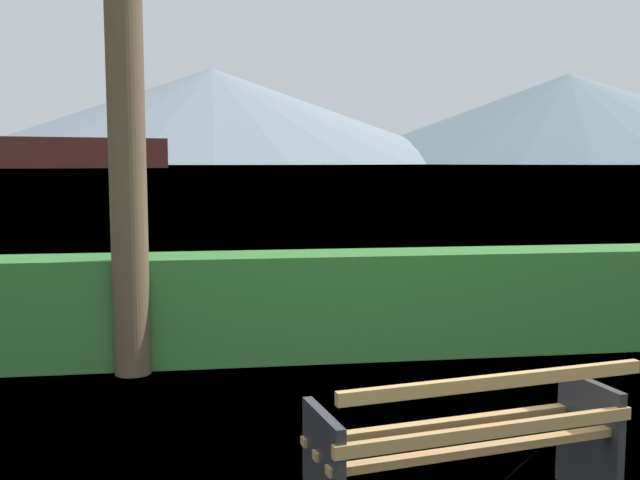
{
  "coord_description": "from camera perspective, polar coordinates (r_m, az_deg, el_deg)",
  "views": [
    {
      "loc": [
        -1.3,
        -3.6,
        1.89
      ],
      "look_at": [
        0.0,
        5.23,
        0.94
      ],
      "focal_mm": 41.29,
      "sensor_mm": 36.0,
      "label": 1
    }
  ],
  "objects": [
    {
      "name": "park_bench",
      "position": [
        4.05,
        11.48,
        -15.26
      ],
      "size": [
        1.74,
        0.87,
        0.87
      ],
      "color": "tan",
      "rests_on": "ground_plane"
    },
    {
      "name": "distant_hills",
      "position": [
        587.42,
        -1.13,
        9.37
      ],
      "size": [
        886.74,
        447.52,
        75.6
      ],
      "color": "slate",
      "rests_on": "ground_plane"
    },
    {
      "name": "fishing_boat_near",
      "position": [
        247.36,
        -15.38,
        5.56
      ],
      "size": [
        3.16,
        5.19,
        1.08
      ],
      "color": "#335693",
      "rests_on": "water_surface"
    },
    {
      "name": "water_surface",
      "position": [
        310.79,
        -8.15,
        5.71
      ],
      "size": [
        620.0,
        620.0,
        0.0
      ],
      "primitive_type": "plane",
      "color": "slate",
      "rests_on": "ground_plane"
    },
    {
      "name": "hedge_row",
      "position": [
        7.22,
        2.16,
        -4.97
      ],
      "size": [
        11.88,
        0.65,
        1.01
      ],
      "primitive_type": "cube",
      "color": "#387A33",
      "rests_on": "ground_plane"
    }
  ]
}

